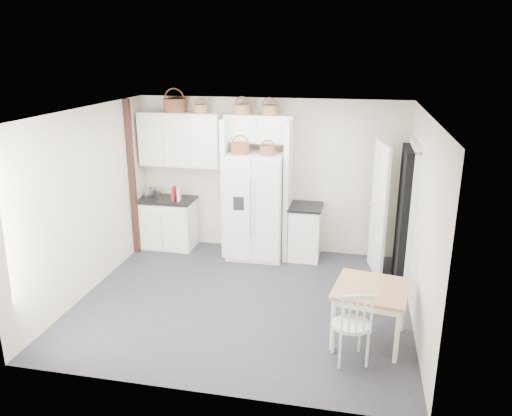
# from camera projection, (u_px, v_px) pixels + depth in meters

# --- Properties ---
(floor) EXTENTS (4.50, 4.50, 0.00)m
(floor) POSITION_uv_depth(u_px,v_px,m) (244.00, 300.00, 6.96)
(floor) COLOR #26272D
(floor) RESTS_ON ground
(ceiling) EXTENTS (4.50, 4.50, 0.00)m
(ceiling) POSITION_uv_depth(u_px,v_px,m) (242.00, 112.00, 6.17)
(ceiling) COLOR white
(ceiling) RESTS_ON wall_back
(wall_back) EXTENTS (4.50, 0.00, 4.50)m
(wall_back) POSITION_uv_depth(u_px,v_px,m) (270.00, 176.00, 8.43)
(wall_back) COLOR beige
(wall_back) RESTS_ON floor
(wall_left) EXTENTS (0.00, 4.00, 4.00)m
(wall_left) POSITION_uv_depth(u_px,v_px,m) (87.00, 202.00, 7.00)
(wall_left) COLOR beige
(wall_left) RESTS_ON floor
(wall_right) EXTENTS (0.00, 4.00, 4.00)m
(wall_right) POSITION_uv_depth(u_px,v_px,m) (421.00, 223.00, 6.13)
(wall_right) COLOR beige
(wall_right) RESTS_ON floor
(refrigerator) EXTENTS (0.91, 0.73, 1.76)m
(refrigerator) POSITION_uv_depth(u_px,v_px,m) (257.00, 206.00, 8.23)
(refrigerator) COLOR white
(refrigerator) RESTS_ON floor
(base_cab_left) EXTENTS (0.91, 0.58, 0.84)m
(base_cab_left) POSITION_uv_depth(u_px,v_px,m) (168.00, 224.00, 8.76)
(base_cab_left) COLOR white
(base_cab_left) RESTS_ON floor
(base_cab_right) EXTENTS (0.49, 0.59, 0.87)m
(base_cab_right) POSITION_uv_depth(u_px,v_px,m) (305.00, 233.00, 8.29)
(base_cab_right) COLOR white
(base_cab_right) RESTS_ON floor
(dining_table) EXTENTS (0.96, 0.96, 0.70)m
(dining_table) POSITION_uv_depth(u_px,v_px,m) (369.00, 314.00, 5.92)
(dining_table) COLOR #915E3E
(dining_table) RESTS_ON floor
(windsor_chair) EXTENTS (0.53, 0.50, 0.89)m
(windsor_chair) POSITION_uv_depth(u_px,v_px,m) (351.00, 325.00, 5.50)
(windsor_chair) COLOR white
(windsor_chair) RESTS_ON floor
(counter_left) EXTENTS (0.95, 0.61, 0.04)m
(counter_left) POSITION_uv_depth(u_px,v_px,m) (167.00, 200.00, 8.62)
(counter_left) COLOR black
(counter_left) RESTS_ON base_cab_left
(counter_right) EXTENTS (0.53, 0.63, 0.04)m
(counter_right) POSITION_uv_depth(u_px,v_px,m) (306.00, 207.00, 8.15)
(counter_right) COLOR black
(counter_right) RESTS_ON base_cab_right
(toaster) EXTENTS (0.27, 0.19, 0.17)m
(toaster) POSITION_uv_depth(u_px,v_px,m) (153.00, 193.00, 8.65)
(toaster) COLOR silver
(toaster) RESTS_ON counter_left
(cookbook_red) EXTENTS (0.04, 0.16, 0.24)m
(cookbook_red) POSITION_uv_depth(u_px,v_px,m) (174.00, 194.00, 8.47)
(cookbook_red) COLOR #AA1A1D
(cookbook_red) RESTS_ON counter_left
(cookbook_cream) EXTENTS (0.05, 0.15, 0.23)m
(cookbook_cream) POSITION_uv_depth(u_px,v_px,m) (179.00, 194.00, 8.46)
(cookbook_cream) COLOR #F3E8BC
(cookbook_cream) RESTS_ON counter_left
(basket_upper_b) EXTENTS (0.38, 0.38, 0.22)m
(basket_upper_b) POSITION_uv_depth(u_px,v_px,m) (175.00, 105.00, 8.23)
(basket_upper_b) COLOR brown
(basket_upper_b) RESTS_ON upper_cabinet
(basket_upper_c) EXTENTS (0.24, 0.24, 0.14)m
(basket_upper_c) POSITION_uv_depth(u_px,v_px,m) (201.00, 109.00, 8.15)
(basket_upper_c) COLOR brown
(basket_upper_c) RESTS_ON upper_cabinet
(basket_bridge_a) EXTENTS (0.27, 0.27, 0.15)m
(basket_bridge_a) POSITION_uv_depth(u_px,v_px,m) (242.00, 109.00, 8.02)
(basket_bridge_a) COLOR brown
(basket_bridge_a) RESTS_ON bridge_cabinet
(basket_bridge_b) EXTENTS (0.27, 0.27, 0.15)m
(basket_bridge_b) POSITION_uv_depth(u_px,v_px,m) (270.00, 110.00, 7.93)
(basket_bridge_b) COLOR brown
(basket_bridge_b) RESTS_ON bridge_cabinet
(basket_fridge_a) EXTENTS (0.30, 0.30, 0.16)m
(basket_fridge_a) POSITION_uv_depth(u_px,v_px,m) (240.00, 149.00, 7.90)
(basket_fridge_a) COLOR brown
(basket_fridge_a) RESTS_ON refrigerator
(basket_fridge_b) EXTENTS (0.24, 0.24, 0.13)m
(basket_fridge_b) POSITION_uv_depth(u_px,v_px,m) (267.00, 151.00, 7.82)
(basket_fridge_b) COLOR brown
(basket_fridge_b) RESTS_ON refrigerator
(upper_cabinet) EXTENTS (1.40, 0.34, 0.90)m
(upper_cabinet) POSITION_uv_depth(u_px,v_px,m) (181.00, 139.00, 8.38)
(upper_cabinet) COLOR white
(upper_cabinet) RESTS_ON wall_back
(bridge_cabinet) EXTENTS (1.12, 0.34, 0.45)m
(bridge_cabinet) POSITION_uv_depth(u_px,v_px,m) (259.00, 128.00, 8.05)
(bridge_cabinet) COLOR white
(bridge_cabinet) RESTS_ON wall_back
(fridge_panel_left) EXTENTS (0.08, 0.60, 2.30)m
(fridge_panel_left) POSITION_uv_depth(u_px,v_px,m) (228.00, 187.00, 8.33)
(fridge_panel_left) COLOR white
(fridge_panel_left) RESTS_ON floor
(fridge_panel_right) EXTENTS (0.08, 0.60, 2.30)m
(fridge_panel_right) POSITION_uv_depth(u_px,v_px,m) (288.00, 190.00, 8.13)
(fridge_panel_right) COLOR white
(fridge_panel_right) RESTS_ON floor
(trim_post) EXTENTS (0.09, 0.09, 2.60)m
(trim_post) POSITION_uv_depth(u_px,v_px,m) (132.00, 179.00, 8.25)
(trim_post) COLOR #321710
(trim_post) RESTS_ON floor
(doorway_void) EXTENTS (0.18, 0.85, 2.05)m
(doorway_void) POSITION_uv_depth(u_px,v_px,m) (405.00, 218.00, 7.16)
(doorway_void) COLOR black
(doorway_void) RESTS_ON floor
(door_slab) EXTENTS (0.21, 0.79, 2.05)m
(door_slab) POSITION_uv_depth(u_px,v_px,m) (379.00, 210.00, 7.55)
(door_slab) COLOR white
(door_slab) RESTS_ON floor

